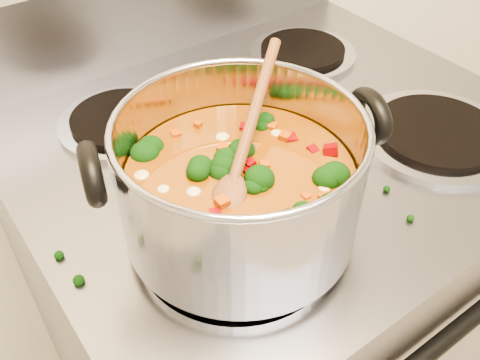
{
  "coord_description": "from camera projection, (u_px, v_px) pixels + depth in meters",
  "views": [
    {
      "loc": [
        -0.39,
        0.66,
        1.41
      ],
      "look_at": [
        -0.13,
        1.02,
        1.01
      ],
      "focal_mm": 40.0,
      "sensor_mm": 36.0,
      "label": 1
    }
  ],
  "objects": [
    {
      "name": "electric_range",
      "position": [
        266.0,
        304.0,
        1.12
      ],
      "size": [
        0.78,
        0.7,
        1.08
      ],
      "color": "gray",
      "rests_on": "ground"
    },
    {
      "name": "cooktop_crumbs",
      "position": [
        225.0,
        167.0,
        0.75
      ],
      "size": [
        0.4,
        0.23,
        0.01
      ],
      "color": "black",
      "rests_on": "electric_range"
    },
    {
      "name": "wooden_spoon",
      "position": [
        242.0,
        153.0,
        0.58
      ],
      "size": [
        0.2,
        0.17,
        0.1
      ],
      "rotation": [
        0.0,
        0.0,
        0.67
      ],
      "color": "brown",
      "rests_on": "stockpot"
    },
    {
      "name": "stockpot",
      "position": [
        240.0,
        183.0,
        0.6
      ],
      "size": [
        0.34,
        0.27,
        0.16
      ],
      "rotation": [
        0.0,
        0.0,
        -0.3
      ],
      "color": "#A4A4AC",
      "rests_on": "electric_range"
    }
  ]
}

